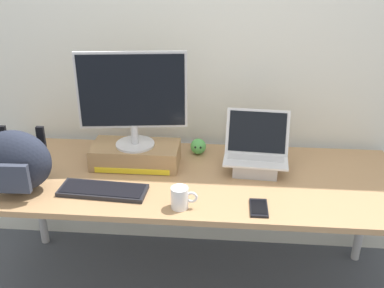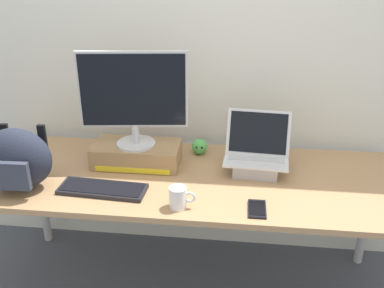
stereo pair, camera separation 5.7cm
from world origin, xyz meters
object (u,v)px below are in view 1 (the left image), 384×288
object	(u,v)px
toner_box_yellow	(136,155)
messenger_backpack	(15,161)
external_keyboard	(103,190)
plush_toy	(198,146)
open_laptop	(256,159)
cell_phone	(259,208)
coffee_mug	(180,198)
desktop_monitor	(132,97)

from	to	relation	value
toner_box_yellow	messenger_backpack	xyz separation A→B (m)	(-0.50, -0.30, 0.09)
external_keyboard	plush_toy	world-z (taller)	plush_toy
open_laptop	cell_phone	bearing A→B (deg)	-85.90
coffee_mug	plush_toy	size ratio (longest dim) A/B	1.40
messenger_backpack	cell_phone	distance (m)	1.14
external_keyboard	messenger_backpack	world-z (taller)	messenger_backpack
cell_phone	plush_toy	xyz separation A→B (m)	(-0.31, 0.53, 0.04)
messenger_backpack	plush_toy	bearing A→B (deg)	26.98
open_laptop	messenger_backpack	distance (m)	1.17
open_laptop	coffee_mug	world-z (taller)	open_laptop
coffee_mug	open_laptop	bearing A→B (deg)	47.91
open_laptop	plush_toy	world-z (taller)	open_laptop
plush_toy	coffee_mug	bearing A→B (deg)	-94.25
toner_box_yellow	cell_phone	bearing A→B (deg)	-30.66
coffee_mug	plush_toy	xyz separation A→B (m)	(0.04, 0.55, -0.01)
external_keyboard	coffee_mug	distance (m)	0.39
messenger_backpack	cell_phone	world-z (taller)	messenger_backpack
external_keyboard	messenger_backpack	bearing A→B (deg)	-175.17
external_keyboard	plush_toy	size ratio (longest dim) A/B	4.92
toner_box_yellow	external_keyboard	distance (m)	0.31
external_keyboard	plush_toy	xyz separation A→B (m)	(0.42, 0.45, 0.03)
messenger_backpack	cell_phone	size ratio (longest dim) A/B	2.40
external_keyboard	open_laptop	bearing A→B (deg)	25.22
toner_box_yellow	plush_toy	size ratio (longest dim) A/B	5.27
toner_box_yellow	cell_phone	distance (m)	0.73
toner_box_yellow	plush_toy	world-z (taller)	toner_box_yellow
open_laptop	external_keyboard	xyz separation A→B (m)	(-0.73, -0.29, -0.05)
toner_box_yellow	external_keyboard	world-z (taller)	toner_box_yellow
plush_toy	external_keyboard	bearing A→B (deg)	-133.06
external_keyboard	plush_toy	distance (m)	0.61
toner_box_yellow	open_laptop	world-z (taller)	open_laptop
desktop_monitor	cell_phone	distance (m)	0.82
toner_box_yellow	open_laptop	size ratio (longest dim) A/B	1.35
external_keyboard	coffee_mug	size ratio (longest dim) A/B	3.51
coffee_mug	messenger_backpack	bearing A→B (deg)	173.48
open_laptop	coffee_mug	xyz separation A→B (m)	(-0.35, -0.38, -0.01)
cell_phone	toner_box_yellow	bearing A→B (deg)	148.97
desktop_monitor	open_laptop	bearing A→B (deg)	-7.20
plush_toy	open_laptop	bearing A→B (deg)	-27.76
toner_box_yellow	desktop_monitor	xyz separation A→B (m)	(0.00, -0.00, 0.32)
open_laptop	cell_phone	world-z (taller)	open_laptop
toner_box_yellow	coffee_mug	world-z (taller)	toner_box_yellow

